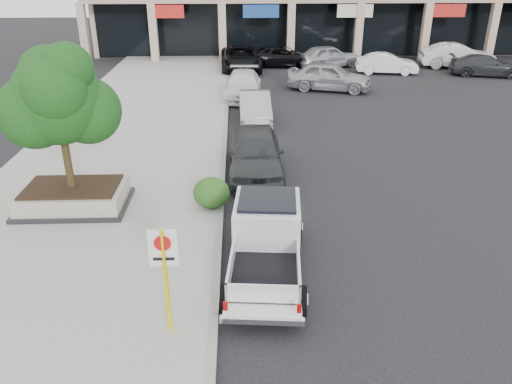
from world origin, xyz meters
TOP-DOWN VIEW (x-y plane):
  - ground at (0.00, 0.00)m, footprint 120.00×120.00m
  - sidewalk at (-5.50, 6.00)m, footprint 8.00×52.00m
  - curb at (-1.55, 6.00)m, footprint 0.20×52.00m
  - planter at (-5.94, 2.85)m, footprint 3.20×2.20m
  - planter_tree at (-5.81, 3.00)m, footprint 2.90×2.55m
  - no_parking_sign at (-2.41, -2.82)m, footprint 0.55×0.09m
  - hedge at (-1.80, 2.66)m, footprint 1.10×0.99m
  - pickup_truck at (-0.35, -0.59)m, footprint 2.24×5.06m
  - curb_car_a at (-0.37, 5.57)m, footprint 1.88×4.65m
  - curb_car_b at (-0.17, 11.98)m, footprint 1.47×4.09m
  - curb_car_c at (-0.67, 16.49)m, footprint 2.18×4.86m
  - curb_car_d at (-0.71, 24.06)m, footprint 2.82×5.86m
  - lot_car_a at (4.35, 17.93)m, footprint 5.14×3.24m
  - lot_car_b at (9.00, 22.51)m, footprint 4.18×1.97m
  - lot_car_c at (15.30, 21.59)m, footprint 4.88×2.90m
  - lot_car_d at (2.31, 25.28)m, footprint 5.22×2.71m
  - lot_car_e at (5.51, 24.88)m, footprint 4.86×3.11m
  - lot_car_f at (14.48, 24.31)m, footprint 5.23×2.46m

SIDE VIEW (x-z plane):
  - ground at x=0.00m, z-range 0.00..0.00m
  - sidewalk at x=-5.50m, z-range 0.00..0.15m
  - curb at x=-1.55m, z-range 0.00..0.15m
  - planter at x=-5.94m, z-range 0.14..0.82m
  - hedge at x=-1.80m, z-range 0.15..1.08m
  - lot_car_b at x=9.00m, z-range 0.00..1.32m
  - lot_car_c at x=15.30m, z-range 0.00..1.33m
  - curb_car_b at x=-0.17m, z-range 0.00..1.34m
  - curb_car_c at x=-0.67m, z-range 0.00..1.38m
  - lot_car_d at x=2.31m, z-range 0.00..1.40m
  - lot_car_e at x=5.51m, z-range 0.00..1.54m
  - pickup_truck at x=-0.35m, z-range 0.00..1.55m
  - curb_car_a at x=-0.37m, z-range 0.00..1.58m
  - curb_car_d at x=-0.71m, z-range 0.00..1.61m
  - lot_car_a at x=4.35m, z-range 0.00..1.63m
  - lot_car_f at x=14.48m, z-range 0.00..1.66m
  - no_parking_sign at x=-2.41m, z-range 0.48..2.78m
  - planter_tree at x=-5.81m, z-range 1.41..5.41m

